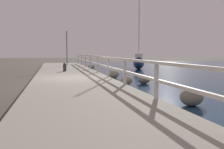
{
  "coord_description": "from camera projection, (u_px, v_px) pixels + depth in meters",
  "views": [
    {
      "loc": [
        -0.95,
        -13.25,
        1.64
      ],
      "look_at": [
        1.31,
        -3.25,
        0.74
      ],
      "focal_mm": 42.0,
      "sensor_mm": 36.0,
      "label": 1
    }
  ],
  "objects": [
    {
      "name": "dock_walkway",
      "position": [
        73.0,
        81.0,
        13.21
      ],
      "size": [
        3.87,
        36.0,
        0.33
      ],
      "color": "gray",
      "rests_on": "ground"
    },
    {
      "name": "sailboat_navy",
      "position": [
        139.0,
        62.0,
        24.72
      ],
      "size": [
        2.02,
        3.31,
        7.82
      ],
      "rotation": [
        0.0,
        0.0,
        -0.34
      ],
      "color": "#192347",
      "rests_on": "water_surface"
    },
    {
      "name": "ground_plane",
      "position": [
        73.0,
        84.0,
        13.22
      ],
      "size": [
        120.0,
        120.0,
        0.0
      ],
      "primitive_type": "plane",
      "color": "#4C473D"
    },
    {
      "name": "boulder_downstream",
      "position": [
        91.0,
        67.0,
        24.36
      ],
      "size": [
        0.62,
        0.56,
        0.46
      ],
      "color": "gray",
      "rests_on": "ground"
    },
    {
      "name": "boulder_near_dock",
      "position": [
        126.0,
        81.0,
        12.83
      ],
      "size": [
        0.6,
        0.54,
        0.45
      ],
      "color": "gray",
      "rests_on": "ground"
    },
    {
      "name": "mooring_bollard",
      "position": [
        65.0,
        67.0,
        17.49
      ],
      "size": [
        0.23,
        0.23,
        0.58
      ],
      "color": "#333338",
      "rests_on": "dock_walkway"
    },
    {
      "name": "boulder_water_edge",
      "position": [
        114.0,
        74.0,
        16.09
      ],
      "size": [
        0.67,
        0.61,
        0.51
      ],
      "color": "gray",
      "rests_on": "ground"
    },
    {
      "name": "dock_lamp",
      "position": [
        67.0,
        42.0,
        24.7
      ],
      "size": [
        0.22,
        0.22,
        3.31
      ],
      "color": "#2D2D33",
      "rests_on": "dock_walkway"
    },
    {
      "name": "boulder_mid_strip",
      "position": [
        144.0,
        79.0,
        13.34
      ],
      "size": [
        0.66,
        0.59,
        0.49
      ],
      "color": "slate",
      "rests_on": "ground"
    },
    {
      "name": "railing",
      "position": [
        108.0,
        63.0,
        13.54
      ],
      "size": [
        0.1,
        32.5,
        1.05
      ],
      "color": "silver",
      "rests_on": "dock_walkway"
    },
    {
      "name": "boulder_far_strip",
      "position": [
        191.0,
        97.0,
        7.9
      ],
      "size": [
        0.71,
        0.64,
        0.54
      ],
      "color": "slate",
      "rests_on": "ground"
    }
  ]
}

